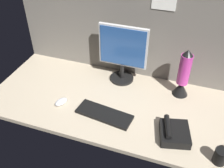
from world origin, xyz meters
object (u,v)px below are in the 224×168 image
(mouse, at_px, (61,102))
(desk_phone, at_px, (174,133))
(monitor, at_px, (123,52))
(keyboard, at_px, (104,114))
(lava_lamp, at_px, (183,77))
(mug_black_travel, at_px, (220,156))

(mouse, distance_m, desk_phone, 0.77)
(monitor, distance_m, keyboard, 0.48)
(desk_phone, bearing_deg, mouse, 176.92)
(lava_lamp, bearing_deg, mouse, -153.79)
(monitor, height_order, keyboard, monitor)
(desk_phone, bearing_deg, keyboard, 175.94)
(mug_black_travel, relative_size, lava_lamp, 0.26)
(mug_black_travel, bearing_deg, lava_lamp, 118.20)
(mouse, height_order, desk_phone, desk_phone)
(keyboard, height_order, mug_black_travel, mug_black_travel)
(keyboard, height_order, desk_phone, desk_phone)
(mug_black_travel, bearing_deg, monitor, 142.65)
(monitor, xyz_separation_m, keyboard, (0.01, -0.42, -0.23))
(keyboard, xyz_separation_m, desk_phone, (0.45, -0.03, 0.02))
(desk_phone, bearing_deg, mug_black_travel, -20.76)
(keyboard, relative_size, lava_lamp, 1.02)
(mouse, height_order, mug_black_travel, mug_black_travel)
(keyboard, bearing_deg, lava_lamp, 48.35)
(monitor, height_order, desk_phone, monitor)
(monitor, xyz_separation_m, desk_phone, (0.46, -0.45, -0.21))
(keyboard, height_order, lava_lamp, lava_lamp)
(monitor, relative_size, lava_lamp, 1.21)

